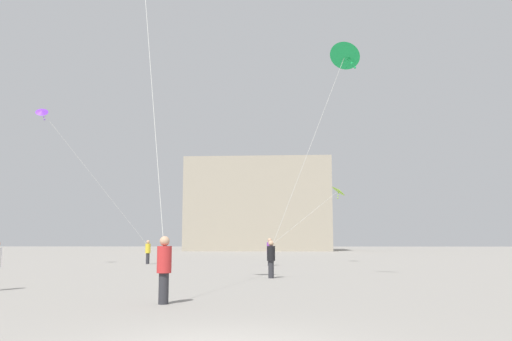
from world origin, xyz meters
name	(u,v)px	position (x,y,z in m)	size (l,w,h in m)	color
person_in_black	(271,257)	(0.86, 15.66, 0.93)	(0.37, 0.37, 1.69)	#2D2D33
person_in_purple	(270,251)	(0.79, 27.74, 1.01)	(0.40, 0.40, 1.85)	#2D2D33
person_in_red	(164,267)	(-2.02, 5.71, 0.98)	(0.39, 0.39, 1.80)	#2D2D33
person_in_yellow	(148,251)	(-8.07, 30.09, 0.94)	(0.37, 0.37, 1.72)	#2D2D33
kite_lime_diamond	(339,191)	(6.16, 32.67, 5.54)	(5.94, 5.56, 4.67)	#8CD12D
kite_emerald_diamond	(345,56)	(4.20, 14.34, 9.89)	(4.22, 2.13, 9.18)	green
kite_violet_diamond	(44,114)	(-14.80, 26.78, 10.34)	(7.36, 3.80, 9.58)	purple
building_left_hall	(260,206)	(-1.00, 85.29, 7.75)	(24.93, 17.69, 15.51)	#A39984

